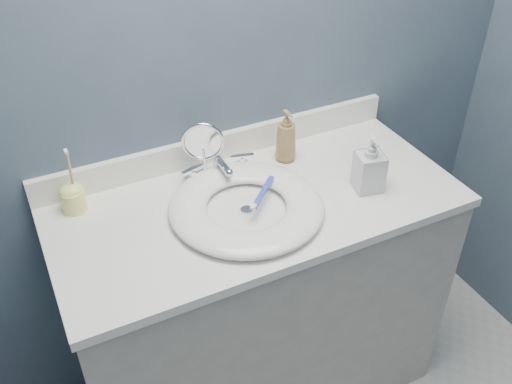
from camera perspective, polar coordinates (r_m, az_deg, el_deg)
back_wall at (r=1.74m, az=-3.96°, el=12.49°), size 2.20×0.02×2.40m
vanity_cabinet at (r=2.00m, az=0.12°, el=-11.28°), size 1.20×0.55×0.85m
countertop at (r=1.70m, az=0.14°, el=-1.31°), size 1.22×0.57×0.03m
backsplash at (r=1.86m, az=-3.46°, el=4.62°), size 1.22×0.02×0.09m
basin at (r=1.64m, az=-0.95°, el=-1.43°), size 0.45×0.45×0.04m
drain at (r=1.65m, az=-0.95°, el=-1.84°), size 0.04×0.04×0.01m
faucet at (r=1.78m, az=-3.69°, el=2.30°), size 0.25×0.13×0.07m
makeup_mirror at (r=1.74m, az=-5.30°, el=4.40°), size 0.12×0.07×0.19m
soap_bottle_amber at (r=1.83m, az=3.03°, el=5.63°), size 0.07×0.07×0.18m
soap_bottle_clear at (r=1.73m, az=11.33°, el=2.83°), size 0.10×0.10×0.18m
toothbrush_holder at (r=1.71m, az=-17.87°, el=-0.43°), size 0.07×0.07×0.20m
toothbrush_lying at (r=1.65m, az=0.65°, el=-0.14°), size 0.13×0.13×0.02m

